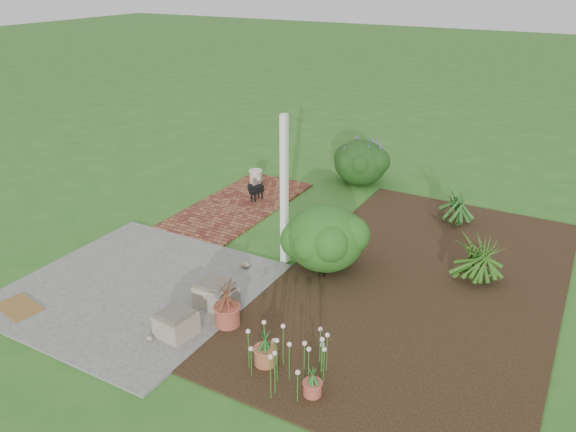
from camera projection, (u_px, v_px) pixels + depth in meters
The scene contains 19 objects.
ground at pixel (266, 260), 9.39m from camera, with size 80.00×80.00×0.00m, color #2B6921.
concrete_patio at pixel (136, 288), 8.55m from camera, with size 3.50×3.50×0.04m, color #595956.
brick_path at pixel (240, 204), 11.53m from camera, with size 1.60×3.50×0.04m, color #5C261D.
garden_bed at pixel (421, 284), 8.66m from camera, with size 4.00×7.00×0.03m, color black.
veranda_post at pixel (284, 192), 8.82m from camera, with size 0.10×0.10×2.50m, color white.
stone_trough_near at pixel (176, 324), 7.38m from camera, with size 0.45×0.45×0.30m, color gray.
stone_trough_mid at pixel (214, 294), 8.07m from camera, with size 0.46×0.46×0.31m, color gray.
stone_trough_far at pixel (220, 298), 7.99m from camera, with size 0.42×0.42×0.28m, color gray.
coir_doormat at pixel (19, 307), 8.01m from camera, with size 0.67×0.43×0.02m, color brown.
black_dog at pixel (255, 190), 11.59m from camera, with size 0.19×0.47×0.40m.
cream_ceramic_urn at pixel (256, 178), 12.41m from camera, with size 0.26×0.26×0.35m, color #C2B3A0.
evergreen_shrub at pixel (325, 236), 8.94m from camera, with size 1.26×1.26×1.07m, color #15390B.
agapanthus_clump_back at pixel (479, 254), 8.55m from camera, with size 1.01×1.01×0.91m, color #13390E, non-canonical shape.
agapanthus_clump_front at pixel (457, 200), 10.59m from camera, with size 0.99×0.99×0.88m, color #0B3911, non-canonical shape.
pink_flower_patch at pixel (285, 353), 6.57m from camera, with size 1.02×1.02×0.65m, color #113D0F, non-canonical shape.
terracotta_pot_bronze at pixel (227, 315), 7.61m from camera, with size 0.34×0.34×0.28m, color #9D4535.
terracotta_pot_small_left at pixel (312, 388), 6.37m from camera, with size 0.21×0.21×0.17m, color #AB4A3A.
terracotta_pot_small_right at pixel (265, 356), 6.86m from camera, with size 0.27×0.27×0.23m, color #A15A36.
purple_flowering_bush at pixel (361, 161), 12.56m from camera, with size 1.19×1.19×1.01m, color black.
Camera 1 is at (4.37, -7.03, 4.50)m, focal length 35.00 mm.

